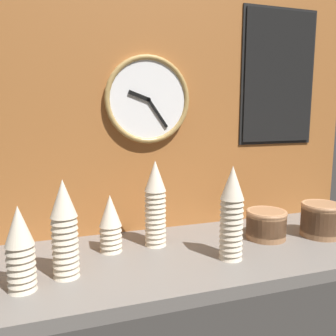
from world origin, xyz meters
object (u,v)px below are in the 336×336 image
object	(u,v)px
cup_stack_center	(155,204)
cup_stack_left	(65,229)
bowl_stack_right	(266,223)
menu_board	(279,77)
cup_stack_center_left	(110,223)
bowl_stack_far_right	(321,219)
wall_clock	(148,100)
cup_stack_far_left	(20,249)
cup_stack_center_right	(232,213)

from	to	relation	value
cup_stack_center	cup_stack_left	world-z (taller)	cup_stack_center
bowl_stack_right	menu_board	xyz separation A→B (cm)	(18.63, 22.94, 55.37)
cup_stack_center_left	bowl_stack_right	bearing A→B (deg)	-5.97
bowl_stack_far_right	cup_stack_left	bearing A→B (deg)	-177.39
cup_stack_center_left	wall_clock	bearing A→B (deg)	42.04
wall_clock	menu_board	distance (cm)	58.55
cup_stack_left	menu_board	xyz separation A→B (cm)	(90.82, 31.50, 46.78)
cup_stack_center_left	wall_clock	size ratio (longest dim) A/B	0.60
bowl_stack_far_right	bowl_stack_right	bearing A→B (deg)	168.52
cup_stack_center	cup_stack_center_left	distance (cm)	16.79
cup_stack_left	bowl_stack_far_right	size ratio (longest dim) A/B	1.89
cup_stack_left	bowl_stack_right	xyz separation A→B (cm)	(72.18, 8.56, -8.59)
wall_clock	bowl_stack_far_right	bearing A→B (deg)	-23.62
wall_clock	cup_stack_center	bearing A→B (deg)	-97.16
cup_stack_far_left	cup_stack_center_right	xyz separation A→B (cm)	(62.25, 0.62, 3.56)
menu_board	cup_stack_center_right	bearing A→B (deg)	-138.66
cup_stack_center_right	cup_stack_far_left	bearing A→B (deg)	-179.43
cup_stack_left	cup_stack_far_left	distance (cm)	12.56
cup_stack_center_left	bowl_stack_right	distance (cm)	57.39
cup_stack_far_left	cup_stack_center_right	size ratio (longest dim) A/B	0.77
cup_stack_left	bowl_stack_right	bearing A→B (deg)	6.76
wall_clock	menu_board	world-z (taller)	menu_board
cup_stack_far_left	cup_stack_center_right	bearing A→B (deg)	0.57
wall_clock	menu_board	bearing A→B (deg)	0.88
cup_stack_center	wall_clock	distance (cm)	39.27
cup_stack_center_right	wall_clock	world-z (taller)	wall_clock
cup_stack_left	cup_stack_center_right	world-z (taller)	cup_stack_center_right
cup_stack_center_left	menu_board	world-z (taller)	menu_board
cup_stack_center_right	bowl_stack_right	xyz separation A→B (cm)	(21.41, 12.30, -9.48)
cup_stack_center	cup_stack_center_right	size ratio (longest dim) A/B	1.00
cup_stack_center_left	wall_clock	xyz separation A→B (cm)	(17.85, 16.10, 41.35)
cup_stack_left	cup_stack_center_left	bearing A→B (deg)	43.56
cup_stack_center	cup_stack_far_left	xyz separation A→B (cm)	(-42.64, -19.43, -3.56)
cup_stack_far_left	bowl_stack_far_right	bearing A→B (deg)	4.70
cup_stack_far_left	menu_board	xyz separation A→B (cm)	(102.29, 35.86, 49.45)
menu_board	cup_stack_left	bearing A→B (deg)	-160.87
cup_stack_center	cup_stack_center_left	xyz separation A→B (cm)	(-15.90, -0.56, -5.34)
bowl_stack_right	menu_board	bearing A→B (deg)	50.91
cup_stack_left	wall_clock	distance (cm)	58.26
cup_stack_left	wall_clock	xyz separation A→B (cm)	(33.11, 30.61, 36.90)
cup_stack_center_left	cup_stack_center_right	world-z (taller)	cup_stack_center_right
cup_stack_center	bowl_stack_far_right	xyz separation A→B (cm)	(62.23, -10.82, -8.49)
cup_stack_left	cup_stack_center_left	distance (cm)	21.52
bowl_stack_right	wall_clock	bearing A→B (deg)	150.56
cup_stack_left	wall_clock	size ratio (longest dim) A/B	0.87
cup_stack_center_right	wall_clock	size ratio (longest dim) A/B	0.92
cup_stack_far_left	bowl_stack_far_right	size ratio (longest dim) A/B	1.54
cup_stack_center	cup_stack_center_left	size ratio (longest dim) A/B	1.54
cup_stack_center	menu_board	distance (cm)	77.04
cup_stack_far_left	bowl_stack_right	size ratio (longest dim) A/B	1.54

